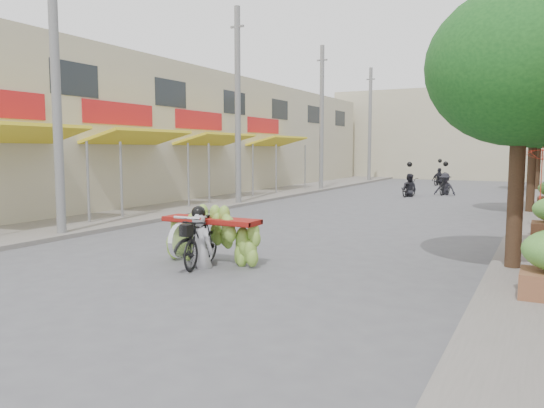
{
  "coord_description": "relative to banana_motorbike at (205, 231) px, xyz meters",
  "views": [
    {
      "loc": [
        5.9,
        -6.7,
        2.3
      ],
      "look_at": [
        0.51,
        3.66,
        1.1
      ],
      "focal_mm": 35.0,
      "sensor_mm": 36.0,
      "label": 1
    }
  ],
  "objects": [
    {
      "name": "ground",
      "position": [
        0.09,
        -1.92,
        -0.68
      ],
      "size": [
        120.0,
        120.0,
        0.0
      ],
      "primitive_type": "plane",
      "color": "#56565C",
      "rests_on": "ground"
    },
    {
      "name": "sidewalk_left",
      "position": [
        -6.91,
        13.08,
        -0.62
      ],
      "size": [
        4.0,
        60.0,
        0.12
      ],
      "primitive_type": "cube",
      "color": "slate",
      "rests_on": "ground"
    },
    {
      "name": "shophouse_row_left",
      "position": [
        -11.9,
        12.06,
        2.32
      ],
      "size": [
        9.77,
        40.0,
        6.0
      ],
      "color": "#BAB293",
      "rests_on": "ground"
    },
    {
      "name": "far_building",
      "position": [
        0.09,
        36.08,
        2.82
      ],
      "size": [
        20.0,
        6.0,
        7.0
      ],
      "primitive_type": "cube",
      "color": "#BAB293",
      "rests_on": "ground"
    },
    {
      "name": "utility_pole_near",
      "position": [
        -5.31,
        1.08,
        3.34
      ],
      "size": [
        0.6,
        0.24,
        8.0
      ],
      "color": "slate",
      "rests_on": "ground"
    },
    {
      "name": "utility_pole_mid",
      "position": [
        -5.31,
        10.08,
        3.34
      ],
      "size": [
        0.6,
        0.24,
        8.0
      ],
      "color": "slate",
      "rests_on": "ground"
    },
    {
      "name": "utility_pole_far",
      "position": [
        -5.31,
        19.08,
        3.34
      ],
      "size": [
        0.6,
        0.24,
        8.0
      ],
      "color": "slate",
      "rests_on": "ground"
    },
    {
      "name": "utility_pole_back",
      "position": [
        -5.31,
        28.08,
        3.34
      ],
      "size": [
        0.6,
        0.24,
        8.0
      ],
      "color": "slate",
      "rests_on": "ground"
    },
    {
      "name": "street_tree_near",
      "position": [
        5.49,
        2.08,
        3.1
      ],
      "size": [
        3.4,
        3.4,
        5.25
      ],
      "color": "#3A2719",
      "rests_on": "ground"
    },
    {
      "name": "street_tree_mid",
      "position": [
        5.49,
        12.08,
        3.1
      ],
      "size": [
        3.4,
        3.4,
        5.25
      ],
      "color": "#3A2719",
      "rests_on": "ground"
    },
    {
      "name": "street_tree_far",
      "position": [
        5.49,
        24.08,
        3.1
      ],
      "size": [
        3.4,
        3.4,
        5.25
      ],
      "color": "#3A2719",
      "rests_on": "ground"
    },
    {
      "name": "banana_motorbike",
      "position": [
        0.0,
        0.0,
        0.0
      ],
      "size": [
        2.2,
        1.86,
        2.02
      ],
      "color": "black",
      "rests_on": "ground"
    },
    {
      "name": "market_umbrella",
      "position": [
        5.85,
        7.38,
        1.71
      ],
      "size": [
        2.03,
        2.03,
        1.58
      ],
      "rotation": [
        0.0,
        0.0,
        0.18
      ],
      "color": "red",
      "rests_on": "ground"
    },
    {
      "name": "bg_motorbike_a",
      "position": [
        -0.02,
        17.49,
        0.07
      ],
      "size": [
        0.84,
        1.65,
        1.95
      ],
      "color": "black",
      "rests_on": "ground"
    },
    {
      "name": "bg_motorbike_b",
      "position": [
        1.41,
        19.18,
        0.18
      ],
      "size": [
        1.12,
        1.66,
        1.95
      ],
      "color": "black",
      "rests_on": "ground"
    },
    {
      "name": "bg_motorbike_c",
      "position": [
        -0.18,
        26.62,
        0.14
      ],
      "size": [
        1.07,
        1.59,
        1.95
      ],
      "color": "black",
      "rests_on": "ground"
    }
  ]
}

